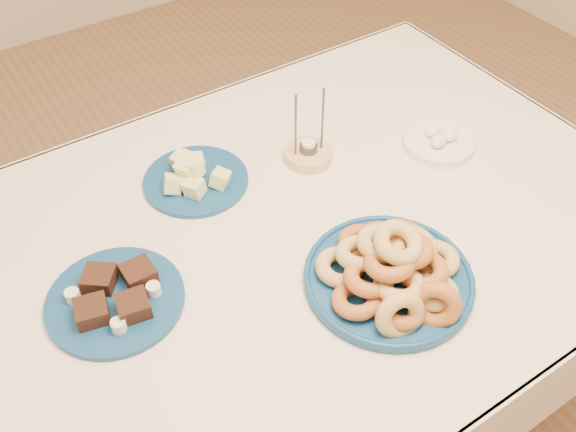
# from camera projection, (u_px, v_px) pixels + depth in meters

# --- Properties ---
(ground) EXTENTS (5.00, 5.00, 0.00)m
(ground) POSITION_uv_depth(u_px,v_px,m) (279.00, 407.00, 1.91)
(ground) COLOR brown
(ground) RESTS_ON ground
(dining_table) EXTENTS (1.71, 1.11, 0.75)m
(dining_table) POSITION_uv_depth(u_px,v_px,m) (276.00, 267.00, 1.46)
(dining_table) COLOR brown
(dining_table) RESTS_ON ground
(donut_platter) EXTENTS (0.45, 0.45, 0.16)m
(donut_platter) POSITION_uv_depth(u_px,v_px,m) (392.00, 272.00, 1.26)
(donut_platter) COLOR navy
(donut_platter) RESTS_ON dining_table
(melon_plate) EXTENTS (0.30, 0.30, 0.08)m
(melon_plate) POSITION_uv_depth(u_px,v_px,m) (194.00, 176.00, 1.48)
(melon_plate) COLOR navy
(melon_plate) RESTS_ON dining_table
(brownie_plate) EXTENTS (0.33, 0.33, 0.05)m
(brownie_plate) POSITION_uv_depth(u_px,v_px,m) (116.00, 298.00, 1.24)
(brownie_plate) COLOR navy
(brownie_plate) RESTS_ON dining_table
(candle_holder) EXTENTS (0.14, 0.14, 0.20)m
(candle_holder) POSITION_uv_depth(u_px,v_px,m) (308.00, 153.00, 1.55)
(candle_holder) COLOR tan
(candle_holder) RESTS_ON dining_table
(egg_bowl) EXTENTS (0.22, 0.22, 0.06)m
(egg_bowl) POSITION_uv_depth(u_px,v_px,m) (439.00, 142.00, 1.58)
(egg_bowl) COLOR white
(egg_bowl) RESTS_ON dining_table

